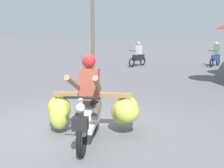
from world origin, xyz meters
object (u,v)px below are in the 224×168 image
motorbike_main_loaded (95,109)px  motorbike_distant_ahead_left (216,56)px  utility_pole (92,5)px  motorbike_distant_ahead_right (138,56)px

motorbike_main_loaded → motorbike_distant_ahead_left: bearing=84.9°
motorbike_main_loaded → motorbike_distant_ahead_left: 12.82m
motorbike_main_loaded → utility_pole: size_ratio=0.30×
motorbike_distant_ahead_left → motorbike_distant_ahead_right: same height
motorbike_main_loaded → motorbike_distant_ahead_left: size_ratio=1.26×
motorbike_distant_ahead_left → utility_pole: utility_pole is taller
motorbike_main_loaded → utility_pole: (-4.93, 9.20, 2.84)m
motorbike_main_loaded → motorbike_distant_ahead_right: (-2.93, 10.96, 0.04)m
motorbike_main_loaded → motorbike_distant_ahead_right: bearing=105.0°
motorbike_main_loaded → motorbike_distant_ahead_right: motorbike_main_loaded is taller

